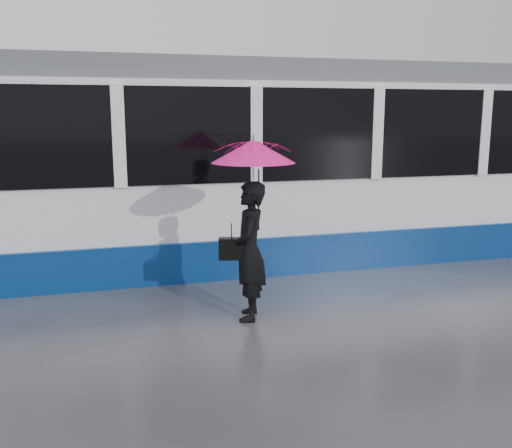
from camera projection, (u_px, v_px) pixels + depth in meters
name	position (u px, v px, depth m)	size (l,w,h in m)	color
ground	(190.00, 311.00, 7.37)	(90.00, 90.00, 0.00)	#2F2F34
rails	(166.00, 263.00, 9.73)	(34.00, 1.51, 0.02)	#3F3D38
tram	(17.00, 171.00, 8.81)	(26.00, 2.56, 3.35)	white
woman	(249.00, 251.00, 6.98)	(0.63, 0.41, 1.72)	black
umbrella	(253.00, 168.00, 6.80)	(1.26, 1.26, 1.16)	#E11258
handbag	(232.00, 249.00, 6.94)	(0.33, 0.21, 0.45)	black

